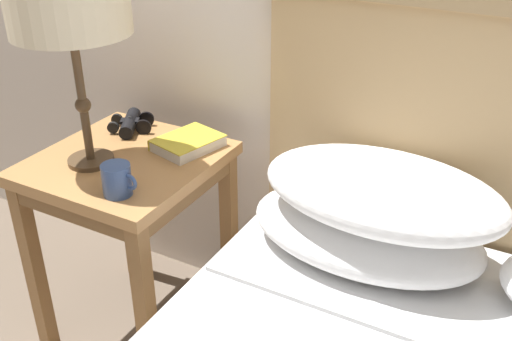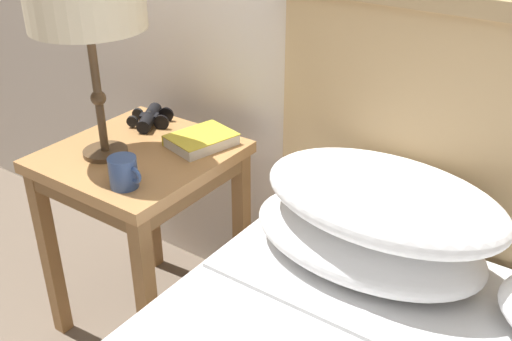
{
  "view_description": "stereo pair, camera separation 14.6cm",
  "coord_description": "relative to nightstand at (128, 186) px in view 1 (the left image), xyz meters",
  "views": [
    {
      "loc": [
        0.36,
        -0.66,
        1.43
      ],
      "look_at": [
        -0.25,
        0.47,
        0.74
      ],
      "focal_mm": 42.0,
      "sensor_mm": 36.0,
      "label": 1
    },
    {
      "loc": [
        0.49,
        -0.58,
        1.43
      ],
      "look_at": [
        -0.25,
        0.47,
        0.74
      ],
      "focal_mm": 42.0,
      "sensor_mm": 36.0,
      "label": 2
    }
  ],
  "objects": [
    {
      "name": "nightstand",
      "position": [
        0.0,
        0.0,
        0.0
      ],
      "size": [
        0.49,
        0.51,
        0.64
      ],
      "color": "#AD7A47",
      "rests_on": "ground_plane"
    },
    {
      "name": "coffee_mug",
      "position": [
        0.12,
        -0.17,
        0.14
      ],
      "size": [
        0.1,
        0.08,
        0.08
      ],
      "color": "#334C84",
      "rests_on": "nightstand"
    },
    {
      "name": "book_on_nightstand",
      "position": [
        0.12,
        0.14,
        0.11
      ],
      "size": [
        0.19,
        0.22,
        0.04
      ],
      "color": "silver",
      "rests_on": "nightstand"
    },
    {
      "name": "binoculars_pair",
      "position": [
        -0.11,
        0.16,
        0.12
      ],
      "size": [
        0.16,
        0.16,
        0.05
      ],
      "color": "black",
      "rests_on": "nightstand"
    }
  ]
}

